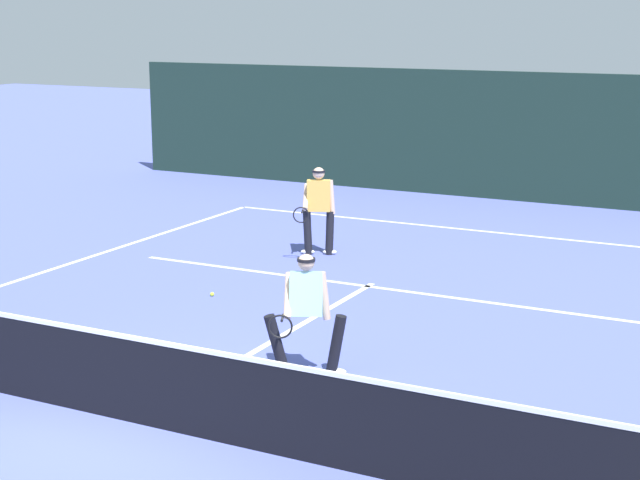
{
  "coord_description": "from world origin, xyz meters",
  "views": [
    {
      "loc": [
        6.43,
        -8.08,
        4.35
      ],
      "look_at": [
        -0.25,
        5.0,
        1.0
      ],
      "focal_mm": 55.83,
      "sensor_mm": 36.0,
      "label": 1
    }
  ],
  "objects": [
    {
      "name": "player_far",
      "position": [
        -1.73,
        7.82,
        0.9
      ],
      "size": [
        0.7,
        0.93,
        1.63
      ],
      "rotation": [
        0.0,
        0.0,
        3.56
      ],
      "color": "black",
      "rests_on": "ground_plane"
    },
    {
      "name": "tennis_net",
      "position": [
        0.0,
        0.0,
        0.51
      ],
      "size": [
        11.74,
        0.09,
        1.09
      ],
      "color": "#1E4723",
      "rests_on": "ground_plane"
    },
    {
      "name": "ground_plane",
      "position": [
        0.0,
        0.0,
        0.0
      ],
      "size": [
        80.0,
        80.0,
        0.0
      ],
      "primitive_type": "plane",
      "color": "#535FB7"
    },
    {
      "name": "tennis_ball",
      "position": [
        -1.95,
        4.57,
        0.03
      ],
      "size": [
        0.07,
        0.07,
        0.07
      ],
      "primitive_type": "sphere",
      "color": "#D1E033",
      "rests_on": "ground_plane"
    },
    {
      "name": "court_line_baseline_far",
      "position": [
        0.0,
        11.14,
        0.0
      ],
      "size": [
        10.71,
        0.1,
        0.01
      ],
      "primitive_type": "cube",
      "color": "white",
      "rests_on": "ground_plane"
    },
    {
      "name": "back_fence_windscreen",
      "position": [
        0.0,
        14.81,
        1.52
      ],
      "size": [
        21.17,
        0.12,
        3.04
      ],
      "primitive_type": "cube",
      "color": "#1A2F27",
      "rests_on": "ground_plane"
    },
    {
      "name": "court_line_service",
      "position": [
        0.0,
        6.22,
        0.0
      ],
      "size": [
        8.73,
        0.1,
        0.01
      ],
      "primitive_type": "cube",
      "color": "white",
      "rests_on": "ground_plane"
    },
    {
      "name": "court_line_centre",
      "position": [
        0.0,
        3.2,
        0.0
      ],
      "size": [
        0.1,
        6.4,
        0.01
      ],
      "primitive_type": "cube",
      "color": "white",
      "rests_on": "ground_plane"
    },
    {
      "name": "player_near",
      "position": [
        1.01,
        2.14,
        0.84
      ],
      "size": [
        0.98,
        0.99,
        1.54
      ],
      "rotation": [
        0.0,
        0.0,
        3.57
      ],
      "color": "black",
      "rests_on": "ground_plane"
    }
  ]
}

